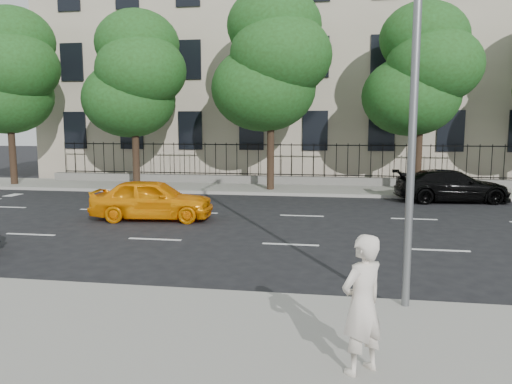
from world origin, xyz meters
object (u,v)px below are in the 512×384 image
at_px(woman_near, 362,304).
at_px(black_sedan, 452,186).
at_px(yellow_taxi, 152,199).
at_px(street_light, 413,22).

bearing_deg(woman_near, black_sedan, -148.83).
bearing_deg(black_sedan, yellow_taxi, 110.64).
relative_size(black_sedan, woman_near, 2.63).
relative_size(street_light, yellow_taxi, 1.89).
bearing_deg(black_sedan, street_light, 157.16).
height_order(black_sedan, woman_near, woman_near).
height_order(yellow_taxi, black_sedan, yellow_taxi).
relative_size(yellow_taxi, woman_near, 2.32).
xyz_separation_m(yellow_taxi, black_sedan, (11.37, 6.01, -0.03)).
height_order(yellow_taxi, woman_near, woman_near).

